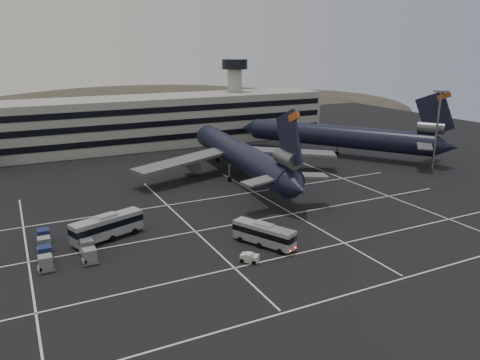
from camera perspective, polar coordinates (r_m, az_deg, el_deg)
name	(u,v)px	position (r m, az deg, el deg)	size (l,w,h in m)	color
ground	(241,234)	(72.70, 0.13, -6.56)	(260.00, 260.00, 0.00)	black
lane_markings	(244,231)	(73.69, 0.54, -6.24)	(90.00, 55.62, 0.01)	silver
terminal	(117,124)	(135.53, -14.77, 6.59)	(125.00, 26.00, 24.00)	gray
hills	(118,131)	(238.32, -14.62, 5.85)	(352.00, 180.00, 44.00)	#38332B
lightpole_right	(438,119)	(116.85, 22.99, 6.84)	(2.40, 2.40, 18.28)	slate
trijet_main	(241,155)	(101.19, 0.10, 3.08)	(47.25, 57.70, 18.08)	black
trijet_far	(341,136)	(125.13, 12.27, 5.30)	(38.11, 50.59, 18.08)	black
bus_near	(264,234)	(67.89, 2.93, -6.54)	(6.34, 9.83, 3.46)	#9FA1A7
bus_far	(107,226)	(72.70, -15.88, -5.39)	(11.31, 6.10, 3.91)	#9FA1A7
tug_a	(85,234)	(74.91, -18.38, -6.25)	(1.50, 2.17, 1.29)	beige
tug_b	(250,258)	(63.42, 1.25, -9.43)	(2.62, 2.67, 1.51)	beige
uld_cluster	(66,246)	(70.56, -20.49, -7.49)	(8.22, 12.64, 2.02)	#2D2D30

